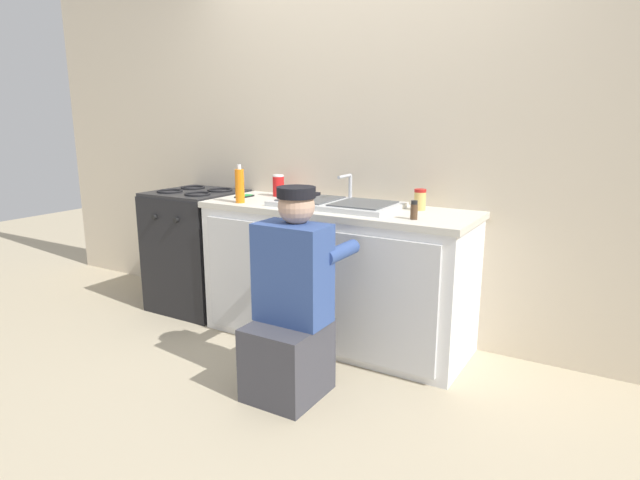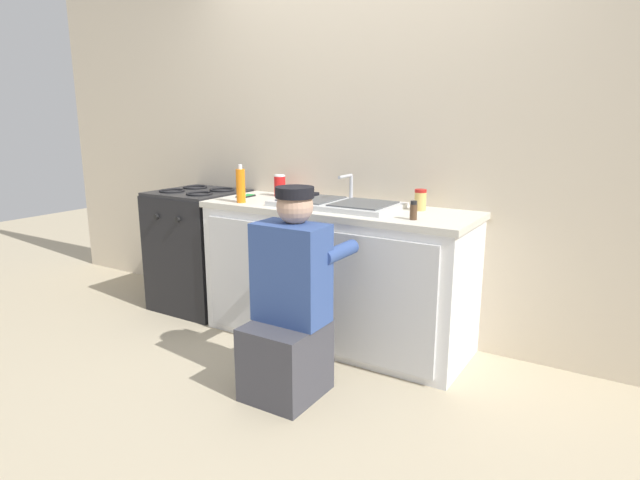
{
  "view_description": "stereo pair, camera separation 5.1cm",
  "coord_description": "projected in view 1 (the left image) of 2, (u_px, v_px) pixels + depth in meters",
  "views": [
    {
      "loc": [
        1.62,
        -2.62,
        1.46
      ],
      "look_at": [
        0.0,
        0.1,
        0.72
      ],
      "focal_mm": 30.0,
      "sensor_mm": 36.0,
      "label": 1
    },
    {
      "loc": [
        1.66,
        -2.6,
        1.46
      ],
      "look_at": [
        0.0,
        0.1,
        0.72
      ],
      "focal_mm": 30.0,
      "sensor_mm": 36.0,
      "label": 2
    }
  ],
  "objects": [
    {
      "name": "counter_cabinet",
      "position": [
        335.0,
        277.0,
        3.48
      ],
      "size": [
        1.73,
        0.62,
        0.86
      ],
      "color": "white",
      "rests_on": "ground_plane"
    },
    {
      "name": "back_wall",
      "position": [
        362.0,
        147.0,
        3.59
      ],
      "size": [
        6.0,
        0.1,
        2.5
      ],
      "primitive_type": "cube",
      "color": "beige",
      "rests_on": "ground_plane"
    },
    {
      "name": "condiment_jar",
      "position": [
        420.0,
        200.0,
        3.23
      ],
      "size": [
        0.07,
        0.07,
        0.13
      ],
      "color": "#DBB760",
      "rests_on": "countertop"
    },
    {
      "name": "plumber_person",
      "position": [
        291.0,
        311.0,
        2.79
      ],
      "size": [
        0.42,
        0.61,
        1.1
      ],
      "color": "#3F3F47",
      "rests_on": "ground_plane"
    },
    {
      "name": "cell_phone",
      "position": [
        244.0,
        196.0,
        3.76
      ],
      "size": [
        0.07,
        0.14,
        0.01
      ],
      "color": "black",
      "rests_on": "countertop"
    },
    {
      "name": "stove_range",
      "position": [
        198.0,
        250.0,
        4.08
      ],
      "size": [
        0.62,
        0.62,
        0.92
      ],
      "color": "black",
      "rests_on": "ground_plane"
    },
    {
      "name": "soap_bottle_orange",
      "position": [
        240.0,
        186.0,
        3.5
      ],
      "size": [
        0.06,
        0.06,
        0.25
      ],
      "color": "orange",
      "rests_on": "countertop"
    },
    {
      "name": "ground_plane",
      "position": [
        312.0,
        355.0,
        3.33
      ],
      "size": [
        12.0,
        12.0,
        0.0
      ],
      "primitive_type": "plane",
      "color": "tan"
    },
    {
      "name": "countertop",
      "position": [
        336.0,
        209.0,
        3.38
      ],
      "size": [
        1.77,
        0.62,
        0.04
      ],
      "primitive_type": "cube",
      "color": "beige",
      "rests_on": "counter_cabinet"
    },
    {
      "name": "soda_cup_red",
      "position": [
        278.0,
        186.0,
        3.79
      ],
      "size": [
        0.08,
        0.08,
        0.15
      ],
      "color": "red",
      "rests_on": "countertop"
    },
    {
      "name": "sink_double_basin",
      "position": [
        336.0,
        203.0,
        3.38
      ],
      "size": [
        0.8,
        0.44,
        0.19
      ],
      "color": "silver",
      "rests_on": "countertop"
    },
    {
      "name": "spice_bottle_pepper",
      "position": [
        414.0,
        210.0,
        2.95
      ],
      "size": [
        0.04,
        0.04,
        0.1
      ],
      "color": "#513823",
      "rests_on": "countertop"
    }
  ]
}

